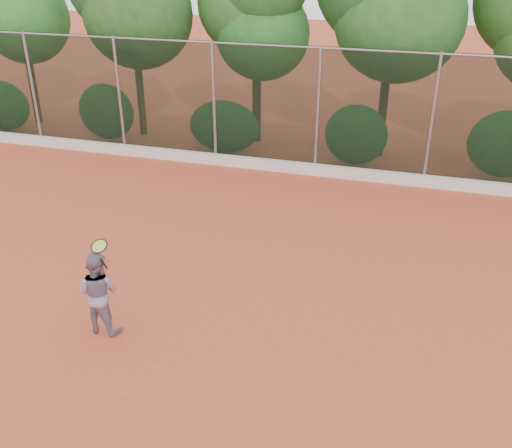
# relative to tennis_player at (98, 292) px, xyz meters

# --- Properties ---
(ground) EXTENTS (80.00, 80.00, 0.00)m
(ground) POSITION_rel_tennis_player_xyz_m (2.09, 1.19, -0.74)
(ground) COLOR #C0482D
(ground) RESTS_ON ground
(concrete_curb) EXTENTS (24.00, 0.20, 0.30)m
(concrete_curb) POSITION_rel_tennis_player_xyz_m (2.09, 8.01, -0.59)
(concrete_curb) COLOR silver
(concrete_curb) RESTS_ON ground
(tennis_player) EXTENTS (0.75, 0.60, 1.49)m
(tennis_player) POSITION_rel_tennis_player_xyz_m (0.00, 0.00, 0.00)
(tennis_player) COLOR slate
(tennis_player) RESTS_ON ground
(chainlink_fence) EXTENTS (24.09, 0.09, 3.50)m
(chainlink_fence) POSITION_rel_tennis_player_xyz_m (2.09, 8.19, 1.12)
(chainlink_fence) COLOR black
(chainlink_fence) RESTS_ON ground
(foliage_backdrop) EXTENTS (23.70, 3.63, 7.55)m
(foliage_backdrop) POSITION_rel_tennis_player_xyz_m (1.54, 10.17, 3.66)
(foliage_backdrop) COLOR #432C1A
(foliage_backdrop) RESTS_ON ground
(tennis_racket) EXTENTS (0.29, 0.27, 0.56)m
(tennis_racket) POSITION_rel_tennis_player_xyz_m (0.24, -0.15, 0.96)
(tennis_racket) COLOR black
(tennis_racket) RESTS_ON ground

